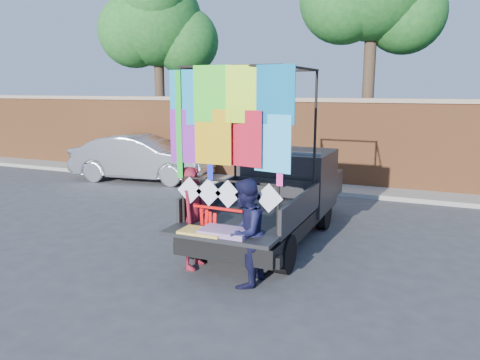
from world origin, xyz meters
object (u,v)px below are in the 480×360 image
at_px(pickup_truck, 281,193).
at_px(woman, 194,218).
at_px(sedan, 142,158).
at_px(man, 245,233).

distance_m(pickup_truck, woman, 2.45).
bearing_deg(pickup_truck, woman, -106.40).
bearing_deg(sedan, pickup_truck, -129.09).
relative_size(pickup_truck, sedan, 1.16).
xyz_separation_m(pickup_truck, sedan, (-5.74, 3.43, -0.09)).
xyz_separation_m(woman, man, (1.04, -0.33, -0.03)).
bearing_deg(pickup_truck, sedan, 149.16).
bearing_deg(woman, pickup_truck, -20.70).
bearing_deg(man, woman, -106.90).
height_order(pickup_truck, man, pickup_truck).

